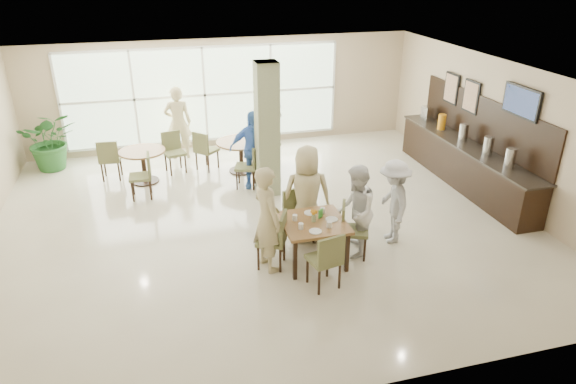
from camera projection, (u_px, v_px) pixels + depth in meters
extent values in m
plane|color=beige|center=(262.00, 219.00, 9.97)|extent=(10.00, 10.00, 0.00)
plane|color=white|center=(259.00, 75.00, 8.79)|extent=(10.00, 10.00, 0.00)
plane|color=#C1AC8B|center=(224.00, 93.00, 13.32)|extent=(10.00, 0.00, 10.00)
plane|color=#C1AC8B|center=(350.00, 295.00, 5.43)|extent=(10.00, 0.00, 10.00)
plane|color=#C1AC8B|center=(498.00, 130.00, 10.55)|extent=(0.00, 9.00, 9.00)
plane|color=silver|center=(205.00, 95.00, 13.18)|extent=(7.00, 0.00, 7.00)
cube|color=#707954|center=(267.00, 130.00, 10.52)|extent=(0.45, 0.45, 2.80)
cube|color=brown|center=(314.00, 223.00, 8.31)|extent=(1.03, 1.03, 0.05)
cube|color=black|center=(295.00, 260.00, 7.99)|extent=(0.06, 0.06, 0.70)
cube|color=black|center=(347.00, 253.00, 8.19)|extent=(0.06, 0.06, 0.70)
cube|color=black|center=(281.00, 234.00, 8.75)|extent=(0.06, 0.06, 0.70)
cube|color=black|center=(329.00, 227.00, 8.95)|extent=(0.06, 0.06, 0.70)
cylinder|color=brown|center=(142.00, 151.00, 11.33)|extent=(1.01, 1.01, 0.04)
cylinder|color=black|center=(144.00, 167.00, 11.48)|extent=(0.10, 0.10, 0.71)
cylinder|color=black|center=(146.00, 181.00, 11.63)|extent=(0.60, 0.60, 0.03)
cylinder|color=brown|center=(241.00, 142.00, 11.89)|extent=(1.14, 1.14, 0.04)
cylinder|color=black|center=(241.00, 157.00, 12.05)|extent=(0.10, 0.10, 0.71)
cylinder|color=black|center=(242.00, 170.00, 12.19)|extent=(0.60, 0.60, 0.03)
cylinder|color=white|center=(323.00, 211.00, 8.55)|extent=(0.08, 0.08, 0.10)
cylinder|color=white|center=(301.00, 226.00, 8.05)|extent=(0.08, 0.08, 0.10)
cylinder|color=white|center=(329.00, 225.00, 8.10)|extent=(0.08, 0.08, 0.10)
cylinder|color=white|center=(295.00, 218.00, 8.31)|extent=(0.08, 0.08, 0.10)
cylinder|color=white|center=(315.00, 231.00, 7.99)|extent=(0.20, 0.20, 0.01)
cylinder|color=white|center=(310.00, 213.00, 8.56)|extent=(0.20, 0.20, 0.01)
cylinder|color=white|center=(332.00, 219.00, 8.35)|extent=(0.20, 0.20, 0.01)
cylinder|color=#99B27F|center=(314.00, 218.00, 8.28)|extent=(0.07, 0.07, 0.12)
sphere|color=orange|center=(316.00, 212.00, 8.24)|extent=(0.07, 0.07, 0.07)
sphere|color=orange|center=(312.00, 211.00, 8.25)|extent=(0.07, 0.07, 0.07)
sphere|color=orange|center=(313.00, 213.00, 8.21)|extent=(0.07, 0.07, 0.07)
cube|color=green|center=(321.00, 213.00, 8.39)|extent=(0.09, 0.07, 0.15)
cube|color=black|center=(464.00, 165.00, 11.31)|extent=(0.60, 4.60, 0.90)
cube|color=black|center=(467.00, 145.00, 11.12)|extent=(0.64, 4.70, 0.04)
cube|color=black|center=(483.00, 121.00, 10.96)|extent=(0.04, 4.60, 1.00)
cylinder|color=silver|center=(510.00, 158.00, 9.80)|extent=(0.20, 0.20, 0.40)
cylinder|color=silver|center=(488.00, 146.00, 10.41)|extent=(0.20, 0.20, 0.40)
cylinder|color=silver|center=(463.00, 133.00, 11.20)|extent=(0.20, 0.20, 0.40)
cylinder|color=orange|center=(442.00, 122.00, 12.00)|extent=(0.18, 0.18, 0.36)
cube|color=silver|center=(427.00, 114.00, 12.61)|extent=(0.18, 0.30, 0.36)
cube|color=black|center=(522.00, 102.00, 9.70)|extent=(0.06, 1.00, 0.58)
cube|color=#7F99CC|center=(520.00, 102.00, 9.69)|extent=(0.01, 0.92, 0.50)
cube|color=black|center=(471.00, 97.00, 11.23)|extent=(0.04, 0.55, 0.70)
cube|color=#965B36|center=(470.00, 97.00, 11.22)|extent=(0.01, 0.47, 0.62)
cube|color=black|center=(452.00, 88.00, 11.93)|extent=(0.04, 0.55, 0.70)
cube|color=#965B36|center=(451.00, 88.00, 11.92)|extent=(0.01, 0.47, 0.62)
imported|color=#286429|center=(50.00, 140.00, 12.05)|extent=(1.36, 1.36, 1.42)
imported|color=tan|center=(267.00, 219.00, 8.09)|extent=(0.59, 0.74, 1.77)
imported|color=tan|center=(307.00, 195.00, 8.92)|extent=(0.93, 0.62, 1.76)
imported|color=white|center=(356.00, 212.00, 8.51)|extent=(0.84, 0.94, 1.60)
imported|color=#AFAFB1|center=(393.00, 202.00, 8.93)|extent=(0.73, 1.07, 1.53)
imported|color=#467BD4|center=(253.00, 150.00, 11.05)|extent=(1.12, 0.80, 1.72)
imported|color=white|center=(272.00, 134.00, 12.09)|extent=(1.07, 1.67, 1.67)
imported|color=tan|center=(178.00, 123.00, 12.64)|extent=(0.69, 0.47, 1.82)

